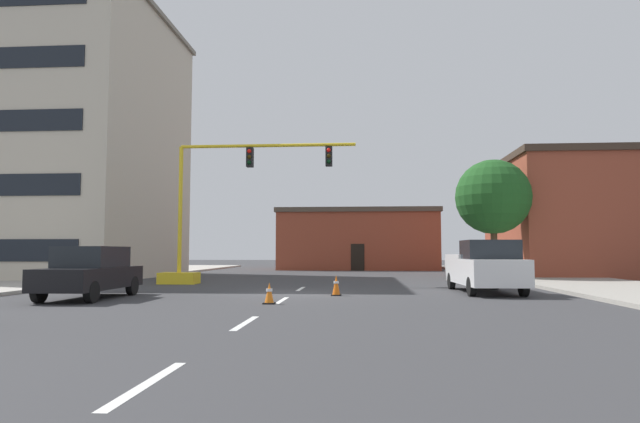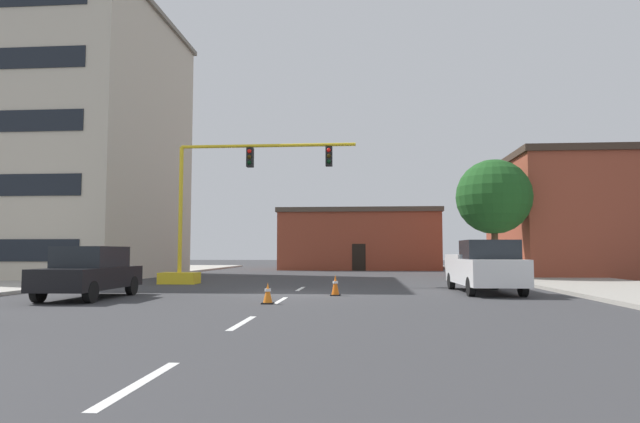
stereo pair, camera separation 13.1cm
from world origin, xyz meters
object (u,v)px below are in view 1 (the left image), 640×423
at_px(sedan_black_mid_left, 90,272).
at_px(traffic_cone_roadside_b, 269,293).
at_px(tree_right_mid, 493,197).
at_px(pickup_truck_white, 484,267).
at_px(traffic_cone_roadside_a, 336,285).
at_px(traffic_signal_gantry, 205,237).

height_order(sedan_black_mid_left, traffic_cone_roadside_b, sedan_black_mid_left).
bearing_deg(tree_right_mid, sedan_black_mid_left, -140.99).
xyz_separation_m(pickup_truck_white, traffic_cone_roadside_b, (-7.47, -5.03, -0.66)).
distance_m(sedan_black_mid_left, traffic_cone_roadside_b, 6.45).
bearing_deg(traffic_cone_roadside_a, tree_right_mid, 54.05).
xyz_separation_m(sedan_black_mid_left, traffic_cone_roadside_a, (8.15, 1.88, -0.52)).
bearing_deg(traffic_signal_gantry, traffic_cone_roadside_b, -63.46).
height_order(pickup_truck_white, traffic_cone_roadside_b, pickup_truck_white).
distance_m(tree_right_mid, traffic_cone_roadside_a, 14.76).
relative_size(pickup_truck_white, traffic_cone_roadside_b, 8.50).
bearing_deg(sedan_black_mid_left, pickup_truck_white, 14.96).
bearing_deg(sedan_black_mid_left, traffic_cone_roadside_a, 12.99).
bearing_deg(traffic_cone_roadside_a, sedan_black_mid_left, -167.01).
relative_size(sedan_black_mid_left, traffic_cone_roadside_b, 7.06).
height_order(traffic_signal_gantry, tree_right_mid, traffic_signal_gantry).
bearing_deg(pickup_truck_white, traffic_cone_roadside_a, -162.23).
height_order(traffic_signal_gantry, sedan_black_mid_left, traffic_signal_gantry).
bearing_deg(tree_right_mid, pickup_truck_white, -105.61).
xyz_separation_m(traffic_signal_gantry, sedan_black_mid_left, (-1.43, -8.38, -1.38)).
xyz_separation_m(pickup_truck_white, sedan_black_mid_left, (-13.75, -3.68, -0.09)).
relative_size(tree_right_mid, pickup_truck_white, 1.23).
xyz_separation_m(tree_right_mid, sedan_black_mid_left, (-16.45, -13.33, -3.73)).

